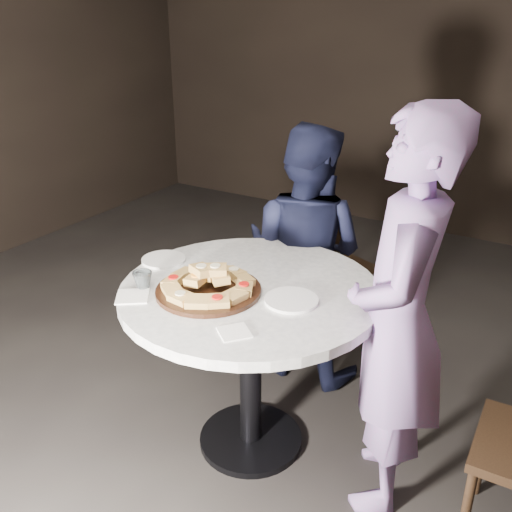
# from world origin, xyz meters

# --- Properties ---
(floor) EXTENTS (7.00, 7.00, 0.00)m
(floor) POSITION_xyz_m (0.00, 0.00, 0.00)
(floor) COLOR black
(floor) RESTS_ON ground
(table) EXTENTS (1.24, 1.24, 0.86)m
(table) POSITION_xyz_m (0.12, 0.13, 0.70)
(table) COLOR black
(table) RESTS_ON ground
(serving_board) EXTENTS (0.48, 0.48, 0.02)m
(serving_board) POSITION_xyz_m (-0.01, -0.01, 0.87)
(serving_board) COLOR black
(serving_board) RESTS_ON table
(focaccia_pile) EXTENTS (0.40, 0.40, 0.11)m
(focaccia_pile) POSITION_xyz_m (-0.01, -0.00, 0.91)
(focaccia_pile) COLOR #B18644
(focaccia_pile) RESTS_ON serving_board
(plate_left) EXTENTS (0.25, 0.25, 0.01)m
(plate_left) POSITION_xyz_m (-0.39, 0.15, 0.87)
(plate_left) COLOR white
(plate_left) RESTS_ON table
(plate_right) EXTENTS (0.30, 0.30, 0.01)m
(plate_right) POSITION_xyz_m (0.33, 0.10, 0.87)
(plate_right) COLOR white
(plate_right) RESTS_ON table
(water_glass) EXTENTS (0.09, 0.09, 0.08)m
(water_glass) POSITION_xyz_m (-0.28, -0.12, 0.90)
(water_glass) COLOR silver
(water_glass) RESTS_ON table
(napkin_near) EXTENTS (0.19, 0.19, 0.01)m
(napkin_near) POSITION_xyz_m (-0.26, -0.21, 0.86)
(napkin_near) COLOR white
(napkin_near) RESTS_ON table
(napkin_far) EXTENTS (0.16, 0.16, 0.01)m
(napkin_far) POSITION_xyz_m (0.26, -0.23, 0.86)
(napkin_far) COLOR white
(napkin_far) RESTS_ON table
(chair_far) EXTENTS (0.55, 0.56, 0.89)m
(chair_far) POSITION_xyz_m (-0.01, 1.25, 0.52)
(chair_far) COLOR black
(chair_far) RESTS_ON ground
(diner_navy) EXTENTS (0.71, 0.56, 1.45)m
(diner_navy) POSITION_xyz_m (0.03, 0.85, 0.73)
(diner_navy) COLOR black
(diner_navy) RESTS_ON ground
(diner_teal) EXTENTS (0.55, 0.70, 1.70)m
(diner_teal) POSITION_xyz_m (0.76, 0.19, 0.85)
(diner_teal) COLOR #7E659F
(diner_teal) RESTS_ON ground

